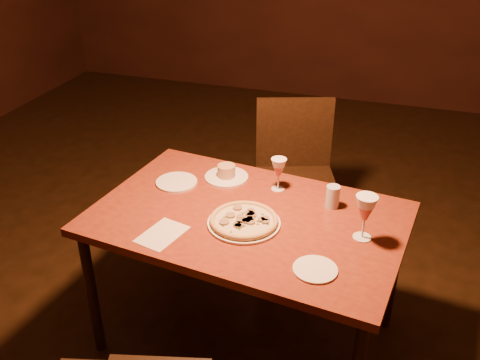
% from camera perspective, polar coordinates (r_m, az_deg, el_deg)
% --- Properties ---
extents(floor, '(7.00, 7.00, 0.00)m').
position_cam_1_polar(floor, '(3.06, -2.89, -13.04)').
color(floor, '#311E10').
rests_on(floor, ground).
extents(dining_table, '(1.48, 1.05, 0.74)m').
position_cam_1_polar(dining_table, '(2.45, 0.80, -5.05)').
color(dining_table, maroon).
rests_on(dining_table, floor).
extents(chair_far, '(0.59, 0.59, 0.95)m').
position_cam_1_polar(chair_far, '(3.21, 5.90, 0.84)').
color(chair_far, black).
rests_on(chair_far, floor).
extents(pizza_plate, '(0.32, 0.32, 0.04)m').
position_cam_1_polar(pizza_plate, '(2.34, 0.42, -4.35)').
color(pizza_plate, white).
rests_on(pizza_plate, dining_table).
extents(ramekin_saucer, '(0.22, 0.22, 0.07)m').
position_cam_1_polar(ramekin_saucer, '(2.70, -1.46, 0.66)').
color(ramekin_saucer, white).
rests_on(ramekin_saucer, dining_table).
extents(wine_glass_far, '(0.08, 0.08, 0.17)m').
position_cam_1_polar(wine_glass_far, '(2.58, 4.12, 0.61)').
color(wine_glass_far, '#BF554F').
rests_on(wine_glass_far, dining_table).
extents(wine_glass_right, '(0.09, 0.09, 0.20)m').
position_cam_1_polar(wine_glass_right, '(2.27, 13.14, -3.91)').
color(wine_glass_right, '#BF554F').
rests_on(wine_glass_right, dining_table).
extents(water_tumbler, '(0.06, 0.06, 0.11)m').
position_cam_1_polar(water_tumbler, '(2.48, 9.86, -1.75)').
color(water_tumbler, silver).
rests_on(water_tumbler, dining_table).
extents(side_plate_left, '(0.21, 0.21, 0.01)m').
position_cam_1_polar(side_plate_left, '(2.68, -6.78, -0.23)').
color(side_plate_left, white).
rests_on(side_plate_left, dining_table).
extents(side_plate_near, '(0.17, 0.17, 0.01)m').
position_cam_1_polar(side_plate_near, '(2.11, 8.02, -9.42)').
color(side_plate_near, white).
rests_on(side_plate_near, dining_table).
extents(menu_card, '(0.19, 0.24, 0.00)m').
position_cam_1_polar(menu_card, '(2.31, -8.31, -5.74)').
color(menu_card, silver).
rests_on(menu_card, dining_table).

